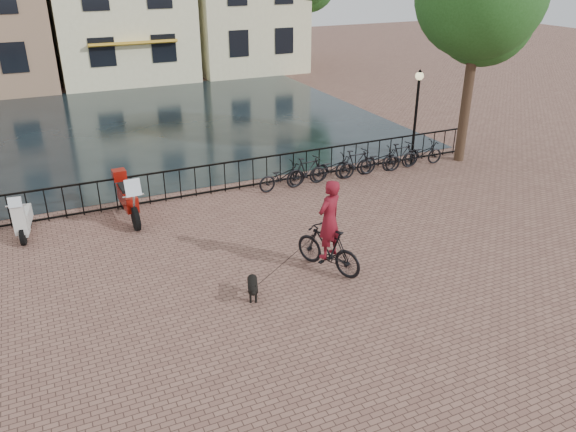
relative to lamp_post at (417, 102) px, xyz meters
name	(u,v)px	position (x,y,z in m)	size (l,w,h in m)	color
ground	(346,320)	(-7.20, -7.60, -2.38)	(100.00, 100.00, 0.00)	brown
canal_water	(161,123)	(-7.20, 9.70, -2.38)	(20.00, 20.00, 0.00)	black
railing	(225,177)	(-7.20, 0.40, -1.87)	(20.00, 0.05, 1.02)	black
lamp_post	(417,102)	(0.00, 0.00, 0.00)	(0.30, 0.30, 3.45)	black
cyclist	(329,232)	(-6.55, -5.55, -1.32)	(1.34, 2.09, 2.78)	black
dog	(253,287)	(-8.71, -5.97, -2.10)	(0.52, 0.87, 0.56)	black
motorcycle	(127,193)	(-10.48, -0.44, -1.57)	(0.64, 2.29, 1.62)	maroon
scooter	(22,211)	(-13.32, -0.33, -1.65)	(0.66, 1.61, 1.45)	silver
parked_bike_0	(282,176)	(-5.40, -0.20, -1.93)	(0.60, 1.72, 0.90)	black
parked_bike_1	(308,171)	(-4.45, -0.20, -1.88)	(0.47, 1.66, 1.00)	black
parked_bike_2	(332,168)	(-3.50, -0.20, -1.93)	(0.60, 1.72, 0.90)	black
parked_bike_3	(356,163)	(-2.55, -0.20, -1.88)	(0.47, 1.66, 1.00)	black
parked_bike_4	(379,161)	(-1.60, -0.20, -1.93)	(0.60, 1.72, 0.90)	black
parked_bike_5	(401,156)	(-0.65, -0.20, -1.88)	(0.47, 1.66, 1.00)	black
parked_bike_6	(422,154)	(0.30, -0.20, -1.93)	(0.60, 1.72, 0.90)	black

